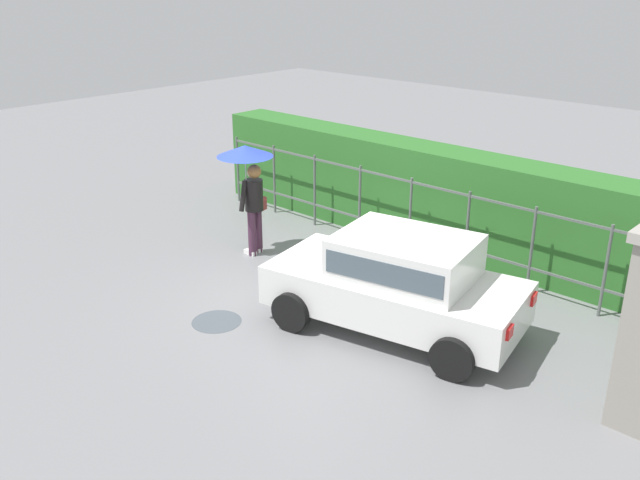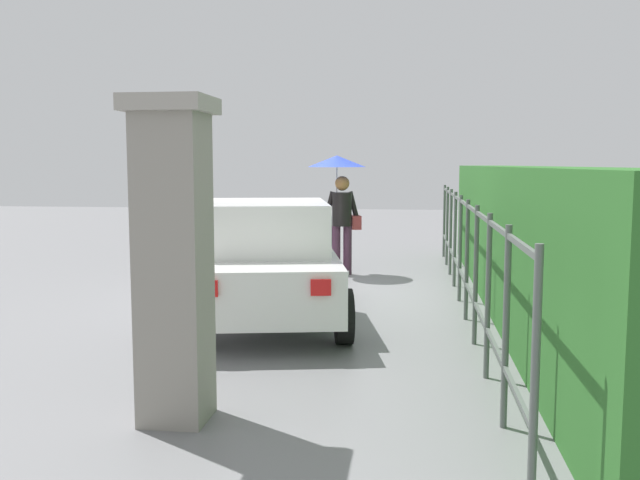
{
  "view_description": "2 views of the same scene",
  "coord_description": "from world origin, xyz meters",
  "views": [
    {
      "loc": [
        6.83,
        -7.41,
        4.97
      ],
      "look_at": [
        -0.41,
        0.44,
        0.77
      ],
      "focal_mm": 38.56,
      "sensor_mm": 36.0,
      "label": 1
    },
    {
      "loc": [
        9.88,
        1.74,
        1.93
      ],
      "look_at": [
        -0.25,
        0.42,
        0.82
      ],
      "focal_mm": 39.09,
      "sensor_mm": 36.0,
      "label": 2
    }
  ],
  "objects": [
    {
      "name": "pedestrian",
      "position": [
        -2.22,
        0.5,
        1.55
      ],
      "size": [
        1.01,
        1.01,
        2.08
      ],
      "rotation": [
        0.0,
        0.0,
        -2.92
      ],
      "color": "#47283D",
      "rests_on": "ground"
    },
    {
      "name": "puddle_near",
      "position": [
        -0.59,
        -1.69,
        0.0
      ],
      "size": [
        0.76,
        0.76,
        0.0
      ],
      "primitive_type": "cylinder",
      "color": "#4C545B",
      "rests_on": "ground"
    },
    {
      "name": "hedge_row",
      "position": [
        0.59,
        3.21,
        0.95
      ],
      "size": [
        11.8,
        0.9,
        1.9
      ],
      "primitive_type": "cube",
      "color": "#2D6B28",
      "rests_on": "ground"
    },
    {
      "name": "gate_pillar",
      "position": [
        4.95,
        0.0,
        1.24
      ],
      "size": [
        0.6,
        0.6,
        2.42
      ],
      "color": "gray",
      "rests_on": "ground"
    },
    {
      "name": "fence_section",
      "position": [
        0.59,
        2.44,
        0.83
      ],
      "size": [
        10.85,
        0.05,
        1.5
      ],
      "color": "#59605B",
      "rests_on": "ground"
    },
    {
      "name": "ground_plane",
      "position": [
        0.0,
        0.0,
        0.0
      ],
      "size": [
        40.0,
        40.0,
        0.0
      ],
      "primitive_type": "plane",
      "color": "slate"
    },
    {
      "name": "car",
      "position": [
        1.55,
        -0.02,
        0.8
      ],
      "size": [
        3.95,
        2.42,
        1.48
      ],
      "rotation": [
        0.0,
        0.0,
        3.34
      ],
      "color": "white",
      "rests_on": "ground"
    }
  ]
}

